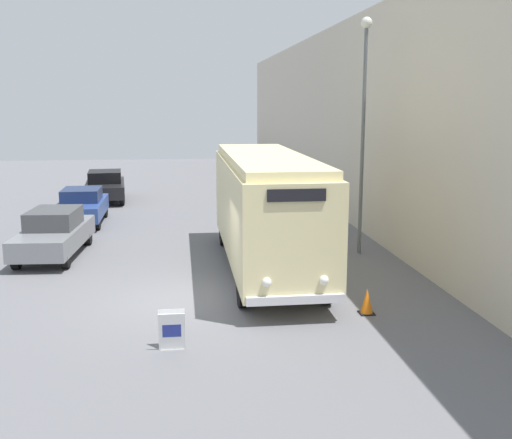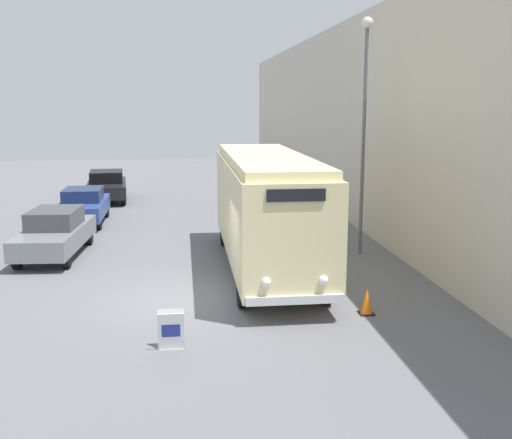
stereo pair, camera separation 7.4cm
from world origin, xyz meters
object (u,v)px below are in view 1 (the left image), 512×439
at_px(sign_board, 172,331).
at_px(parked_car_near, 54,233).
at_px(vintage_bus, 266,206).
at_px(streetlamp, 364,108).
at_px(parked_car_mid, 82,206).
at_px(traffic_cone, 367,301).
at_px(parked_car_far, 105,186).

distance_m(sign_board, parked_car_near, 9.18).
xyz_separation_m(vintage_bus, streetlamp, (3.43, 1.55, 2.89)).
bearing_deg(parked_car_mid, traffic_cone, -55.65).
height_order(parked_car_near, parked_car_mid, parked_car_near).
xyz_separation_m(parked_car_near, parked_car_mid, (0.06, 5.45, -0.02)).
bearing_deg(parked_car_mid, streetlamp, -32.99).
bearing_deg(streetlamp, traffic_cone, -105.07).
xyz_separation_m(parked_car_far, traffic_cone, (8.30, -18.17, -0.49)).
bearing_deg(streetlamp, sign_board, -130.28).
bearing_deg(streetlamp, parked_car_near, 174.77).
bearing_deg(parked_car_far, parked_car_mid, -97.71).
bearing_deg(vintage_bus, sign_board, -115.74).
distance_m(vintage_bus, parked_car_near, 7.29).
height_order(sign_board, parked_car_near, parked_car_near).
bearing_deg(vintage_bus, traffic_cone, -66.23).
xyz_separation_m(vintage_bus, sign_board, (-2.79, -5.78, -1.58)).
height_order(sign_board, parked_car_mid, parked_car_mid).
height_order(vintage_bus, sign_board, vintage_bus).
relative_size(sign_board, parked_car_far, 0.17).
distance_m(vintage_bus, sign_board, 6.61).
bearing_deg(parked_car_mid, parked_car_far, 86.81).
distance_m(sign_board, streetlamp, 10.61).
height_order(parked_car_far, traffic_cone, parked_car_far).
height_order(streetlamp, traffic_cone, streetlamp).
bearing_deg(traffic_cone, parked_car_mid, 125.07).
bearing_deg(sign_board, parked_car_near, 115.56).
bearing_deg(parked_car_mid, parked_car_near, -91.35).
xyz_separation_m(vintage_bus, parked_car_far, (-6.43, 13.93, -1.17)).
relative_size(streetlamp, traffic_cone, 12.16).
xyz_separation_m(parked_car_mid, traffic_cone, (8.55, -12.18, -0.46)).
bearing_deg(streetlamp, parked_car_far, 128.55).
height_order(sign_board, streetlamp, streetlamp).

